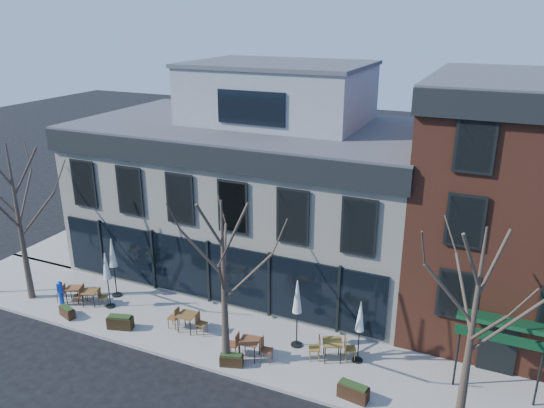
% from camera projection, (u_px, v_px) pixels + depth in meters
% --- Properties ---
extents(ground, '(120.00, 120.00, 0.00)m').
position_uv_depth(ground, '(211.00, 305.00, 26.18)').
color(ground, black).
rests_on(ground, ground).
extents(sidewalk_front, '(33.50, 4.70, 0.15)m').
position_uv_depth(sidewalk_front, '(251.00, 343.00, 23.06)').
color(sidewalk_front, gray).
rests_on(sidewalk_front, ground).
extents(sidewalk_side, '(4.50, 12.00, 0.15)m').
position_uv_depth(sidewalk_side, '(111.00, 227.00, 35.62)').
color(sidewalk_side, gray).
rests_on(sidewalk_side, ground).
extents(corner_building, '(18.39, 10.39, 11.10)m').
position_uv_depth(corner_building, '(256.00, 186.00, 28.91)').
color(corner_building, '#ECE7CE').
rests_on(corner_building, ground).
extents(red_brick_building, '(8.20, 11.78, 11.18)m').
position_uv_depth(red_brick_building, '(516.00, 203.00, 23.58)').
color(red_brick_building, brown).
rests_on(red_brick_building, ground).
extents(tree_corner, '(3.93, 3.98, 7.92)m').
position_uv_depth(tree_corner, '(19.00, 221.00, 25.24)').
color(tree_corner, '#382B21').
rests_on(tree_corner, sidewalk_front).
extents(tree_mid, '(3.50, 3.55, 7.04)m').
position_uv_depth(tree_mid, '(224.00, 283.00, 20.39)').
color(tree_mid, '#382B21').
rests_on(tree_mid, sidewalk_front).
extents(tree_right, '(3.72, 3.77, 7.48)m').
position_uv_depth(tree_right, '(472.00, 332.00, 16.86)').
color(tree_right, '#382B21').
rests_on(tree_right, sidewalk_front).
extents(call_box, '(0.28, 0.26, 1.33)m').
position_uv_depth(call_box, '(60.00, 292.00, 25.65)').
color(call_box, '#0E3EB7').
rests_on(call_box, sidewalk_front).
extents(cafe_set_0, '(1.74, 1.11, 0.91)m').
position_uv_depth(cafe_set_0, '(74.00, 293.00, 26.11)').
color(cafe_set_0, brown).
rests_on(cafe_set_0, sidewalk_front).
extents(cafe_set_1, '(1.75, 1.01, 0.90)m').
position_uv_depth(cafe_set_1, '(90.00, 296.00, 25.80)').
color(cafe_set_1, brown).
rests_on(cafe_set_1, sidewalk_front).
extents(cafe_set_3, '(1.94, 0.81, 1.02)m').
position_uv_depth(cafe_set_3, '(187.00, 320.00, 23.66)').
color(cafe_set_3, brown).
rests_on(cafe_set_3, sidewalk_front).
extents(cafe_set_4, '(2.01, 0.88, 1.04)m').
position_uv_depth(cafe_set_4, '(250.00, 347.00, 21.75)').
color(cafe_set_4, brown).
rests_on(cafe_set_4, sidewalk_front).
extents(cafe_set_5, '(2.00, 1.22, 1.03)m').
position_uv_depth(cafe_set_5, '(332.00, 348.00, 21.68)').
color(cafe_set_5, olive).
rests_on(cafe_set_5, sidewalk_front).
extents(umbrella_0, '(0.50, 0.50, 3.12)m').
position_uv_depth(umbrella_0, '(113.00, 256.00, 26.05)').
color(umbrella_0, black).
rests_on(umbrella_0, sidewalk_front).
extents(umbrella_1, '(0.46, 0.46, 2.86)m').
position_uv_depth(umbrella_1, '(106.00, 269.00, 25.09)').
color(umbrella_1, black).
rests_on(umbrella_1, sidewalk_front).
extents(umbrella_3, '(0.50, 0.50, 3.11)m').
position_uv_depth(umbrella_3, '(297.00, 300.00, 22.02)').
color(umbrella_3, black).
rests_on(umbrella_3, sidewalk_front).
extents(umbrella_4, '(0.44, 0.44, 2.76)m').
position_uv_depth(umbrella_4, '(360.00, 320.00, 21.08)').
color(umbrella_4, black).
rests_on(umbrella_4, sidewalk_front).
extents(planter_0, '(0.98, 0.64, 0.51)m').
position_uv_depth(planter_0, '(67.00, 312.00, 24.84)').
color(planter_0, '#321E10').
rests_on(planter_0, sidewalk_front).
extents(planter_1, '(1.22, 0.75, 0.64)m').
position_uv_depth(planter_1, '(120.00, 322.00, 23.90)').
color(planter_1, black).
rests_on(planter_1, sidewalk_front).
extents(planter_2, '(1.01, 0.64, 0.53)m').
position_uv_depth(planter_2, '(232.00, 360.00, 21.37)').
color(planter_2, '#322210').
rests_on(planter_2, sidewalk_front).
extents(planter_3, '(1.19, 0.61, 0.64)m').
position_uv_depth(planter_3, '(353.00, 391.00, 19.50)').
color(planter_3, black).
rests_on(planter_3, sidewalk_front).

